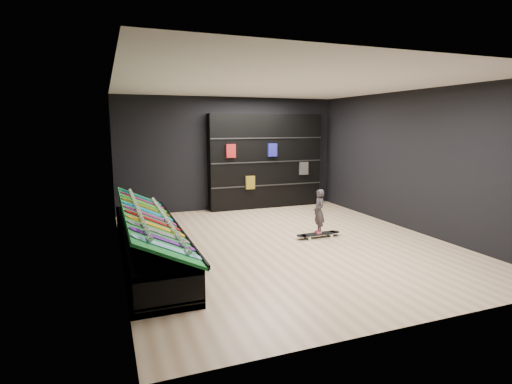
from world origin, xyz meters
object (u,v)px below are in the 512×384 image
object	(u,v)px
display_rack	(149,244)
child	(319,220)
floor_skateboard	(318,235)
back_shelving	(266,161)

from	to	relation	value
display_rack	child	bearing A→B (deg)	1.25
floor_skateboard	child	size ratio (longest dim) A/B	1.80
back_shelving	floor_skateboard	bearing A→B (deg)	-92.80
back_shelving	floor_skateboard	world-z (taller)	back_shelving
display_rack	floor_skateboard	bearing A→B (deg)	1.25
back_shelving	child	size ratio (longest dim) A/B	5.89
back_shelving	child	distance (m)	3.38
display_rack	back_shelving	distance (m)	4.95
back_shelving	floor_skateboard	size ratio (longest dim) A/B	3.27
floor_skateboard	display_rack	bearing A→B (deg)	179.09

